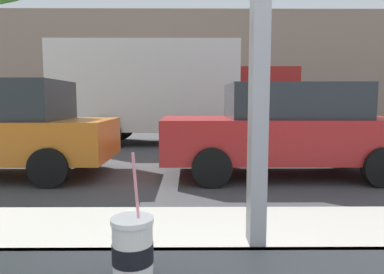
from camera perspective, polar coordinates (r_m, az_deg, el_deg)
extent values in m
plane|color=#424244|center=(9.08, 0.92, -2.63)|extent=(60.00, 60.00, 0.00)
cube|color=#B2ADA3|center=(2.90, 4.07, -21.04)|extent=(16.00, 2.80, 0.12)
cube|color=#2A2C30|center=(1.12, 11.01, -18.19)|extent=(2.26, 0.02, 0.02)
cube|color=#9E9EA3|center=(1.10, 11.23, 18.71)|extent=(0.05, 0.08, 1.38)
cube|color=gray|center=(20.19, 0.18, 11.30)|extent=(28.00, 1.20, 6.40)
cylinder|color=silver|center=(0.88, -9.79, -18.87)|extent=(0.10, 0.10, 0.16)
cylinder|color=black|center=(0.87, -9.80, -18.39)|extent=(0.10, 0.10, 0.05)
cylinder|color=black|center=(0.85, -9.89, -14.12)|extent=(0.09, 0.09, 0.01)
cylinder|color=white|center=(0.84, -9.90, -13.48)|extent=(0.10, 0.10, 0.01)
cylinder|color=pink|center=(0.82, -9.21, -9.41)|extent=(0.02, 0.03, 0.20)
cube|color=#282D33|center=(7.08, -28.94, 5.38)|extent=(2.16, 1.54, 0.71)
cylinder|color=black|center=(7.52, -17.65, -2.29)|extent=(0.64, 0.18, 0.64)
cylinder|color=black|center=(5.90, -22.69, -4.74)|extent=(0.64, 0.18, 0.64)
cube|color=red|center=(6.50, 14.86, -0.19)|extent=(4.39, 1.77, 0.74)
cube|color=#282D33|center=(6.50, 16.19, 5.77)|extent=(2.28, 1.55, 0.62)
cylinder|color=black|center=(7.82, 22.74, -2.17)|extent=(0.64, 0.18, 0.64)
cylinder|color=black|center=(6.26, 29.09, -4.44)|extent=(0.64, 0.18, 0.64)
cylinder|color=black|center=(7.20, 2.39, -2.37)|extent=(0.64, 0.18, 0.64)
cylinder|color=black|center=(5.46, 3.29, -5.11)|extent=(0.64, 0.18, 0.64)
cube|color=silver|center=(11.08, -7.45, 8.18)|extent=(5.59, 2.20, 2.68)
cube|color=maroon|center=(11.22, 11.25, 6.10)|extent=(1.90, 2.10, 1.90)
cylinder|color=black|center=(12.28, 10.17, 1.68)|extent=(0.90, 0.24, 0.90)
cylinder|color=black|center=(10.23, 12.32, 0.75)|extent=(0.90, 0.24, 0.90)
cylinder|color=black|center=(12.36, -11.71, 1.67)|extent=(0.90, 0.24, 0.90)
cylinder|color=black|center=(10.22, -14.11, 0.70)|extent=(0.90, 0.24, 0.90)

